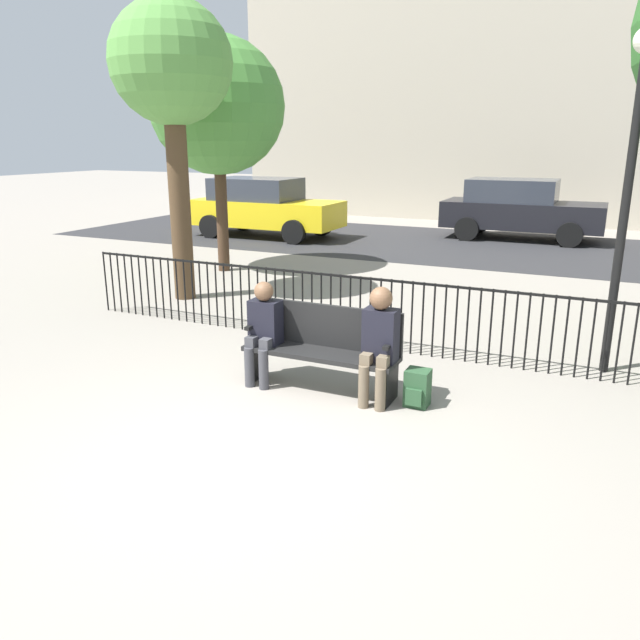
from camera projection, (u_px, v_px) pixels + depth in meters
name	position (u px, v px, depth m)	size (l,w,h in m)	color
ground_plane	(240.00, 456.00, 5.40)	(80.00, 80.00, 0.00)	gray
park_bench	(323.00, 345.00, 6.76)	(1.72, 0.45, 0.92)	black
seated_person_0	(263.00, 327.00, 6.87)	(0.34, 0.39, 1.16)	#3D3D42
seated_person_1	(379.00, 338.00, 6.32)	(0.34, 0.39, 1.23)	brown
backpack	(417.00, 388.00, 6.38)	(0.24, 0.26, 0.39)	#284C2D
fence_railing	(371.00, 307.00, 8.07)	(9.01, 0.03, 0.95)	black
tree_1	(172.00, 69.00, 9.81)	(1.94, 1.94, 4.79)	#4C3823
tree_2	(217.00, 106.00, 12.20)	(2.66, 2.66, 4.61)	#422D1E
lamp_post	(632.00, 155.00, 6.72)	(0.28, 0.28, 3.77)	black
street_surface	(491.00, 248.00, 15.85)	(24.00, 6.00, 0.01)	#2B2B2D
parked_car_0	(519.00, 208.00, 16.97)	(4.20, 1.94, 1.62)	black
parked_car_2	(264.00, 206.00, 17.45)	(4.20, 1.94, 1.62)	yellow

